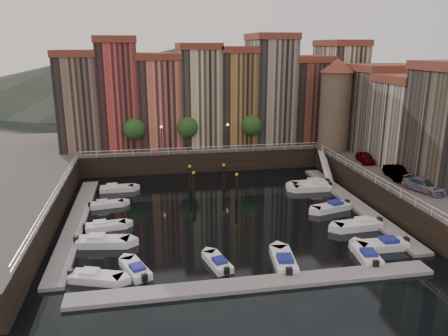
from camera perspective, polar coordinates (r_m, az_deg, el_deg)
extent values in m
plane|color=black|center=(51.46, -0.34, -5.50)|extent=(200.00, 200.00, 0.00)
cube|color=black|center=(75.67, -3.76, 2.62)|extent=(80.00, 20.00, 3.00)
cube|color=black|center=(60.47, 27.18, -2.53)|extent=(20.00, 36.00, 3.00)
cube|color=gray|center=(50.42, -18.71, -6.63)|extent=(2.00, 28.00, 0.35)
cube|color=gray|center=(55.48, 16.61, -4.39)|extent=(2.00, 28.00, 0.35)
cube|color=gray|center=(36.39, 4.45, -14.82)|extent=(30.00, 2.00, 0.35)
cone|color=#2D382D|center=(159.16, -18.45, 10.77)|extent=(80.00, 80.00, 14.00)
cone|color=#2D382D|center=(158.09, -5.59, 12.18)|extent=(100.00, 100.00, 18.00)
cone|color=#2D382D|center=(164.97, 6.88, 11.25)|extent=(70.00, 70.00, 12.00)
cube|color=#816452|center=(71.93, -18.18, 8.07)|extent=(6.00, 10.00, 14.00)
cube|color=brown|center=(71.41, -18.71, 14.03)|extent=(6.30, 10.30, 1.00)
cube|color=#BC413B|center=(71.25, -13.49, 9.16)|extent=(5.80, 10.00, 16.00)
cube|color=brown|center=(70.85, -13.95, 16.00)|extent=(6.10, 10.30, 1.00)
cube|color=#DA7059|center=(71.33, -8.45, 8.42)|extent=(6.50, 10.00, 13.50)
cube|color=brown|center=(70.79, -8.69, 14.24)|extent=(6.80, 10.30, 1.00)
cube|color=beige|center=(71.73, -3.33, 9.20)|extent=(6.20, 10.00, 15.00)
cube|color=brown|center=(71.27, -3.44, 15.60)|extent=(6.50, 10.30, 1.00)
cube|color=#A7773D|center=(72.71, 1.35, 9.11)|extent=(5.60, 10.00, 14.50)
cube|color=brown|center=(72.23, 1.39, 15.23)|extent=(5.90, 10.30, 1.00)
cube|color=gray|center=(74.04, 5.97, 9.93)|extent=(6.40, 10.00, 16.50)
cube|color=brown|center=(73.68, 6.18, 16.71)|extent=(6.70, 10.30, 1.00)
cube|color=brown|center=(76.19, 10.47, 8.60)|extent=(6.00, 10.00, 13.00)
cube|color=brown|center=(75.67, 10.74, 13.86)|extent=(6.30, 10.30, 1.00)
cube|color=beige|center=(78.34, 14.65, 9.46)|extent=(5.90, 10.00, 15.50)
cube|color=brown|center=(77.94, 15.08, 15.49)|extent=(6.20, 10.30, 1.00)
cube|color=#6F6354|center=(69.36, 20.06, 6.81)|extent=(9.00, 8.00, 12.00)
cube|color=brown|center=(68.76, 20.57, 12.15)|extent=(9.30, 8.30, 1.00)
cube|color=beige|center=(62.75, 23.63, 5.12)|extent=(9.00, 8.00, 11.00)
cube|color=brown|center=(62.06, 24.24, 10.56)|extent=(9.30, 8.30, 1.00)
cylinder|color=#6B5B4C|center=(68.59, 14.27, 7.18)|extent=(4.60, 4.60, 12.00)
cone|color=brown|center=(67.96, 14.67, 12.85)|extent=(5.20, 5.20, 2.00)
cylinder|color=black|center=(67.04, -11.55, 2.98)|extent=(0.30, 0.30, 2.40)
sphere|color=#1E4719|center=(66.56, -11.66, 5.00)|extent=(3.20, 3.20, 3.20)
cylinder|color=black|center=(67.31, -4.72, 3.30)|extent=(0.30, 0.30, 2.40)
sphere|color=#1E4719|center=(66.83, -4.77, 5.31)|extent=(3.20, 3.20, 3.20)
cylinder|color=black|center=(68.96, 3.59, 3.62)|extent=(0.30, 0.30, 2.40)
sphere|color=#1E4719|center=(68.50, 3.62, 5.59)|extent=(3.20, 3.20, 3.20)
cylinder|color=black|center=(65.91, -8.12, 3.64)|extent=(0.12, 0.12, 4.00)
sphere|color=#FFD88C|center=(65.52, -8.18, 5.35)|extent=(0.36, 0.36, 0.36)
cylinder|color=black|center=(67.00, 0.47, 4.00)|extent=(0.12, 0.12, 4.00)
sphere|color=#FFD88C|center=(66.62, 0.48, 5.68)|extent=(0.36, 0.36, 0.36)
cube|color=white|center=(65.45, -2.78, 2.75)|extent=(36.00, 0.08, 0.08)
cube|color=white|center=(65.55, -2.77, 2.37)|extent=(36.00, 0.06, 0.06)
cube|color=white|center=(55.18, 18.58, -0.54)|extent=(0.08, 34.00, 0.08)
cube|color=white|center=(55.30, 18.54, -0.99)|extent=(0.06, 34.00, 0.06)
cube|color=white|center=(49.48, -21.15, -2.63)|extent=(0.08, 34.00, 0.08)
cube|color=white|center=(49.62, -21.10, -3.13)|extent=(0.06, 34.00, 0.06)
cube|color=white|center=(64.85, 13.13, 0.22)|extent=(2.78, 8.26, 2.81)
cube|color=white|center=(64.72, 13.15, 0.65)|extent=(1.93, 8.32, 3.65)
cylinder|color=black|center=(54.99, -3.96, -2.46)|extent=(0.32, 0.32, 3.60)
cylinder|color=gold|center=(54.44, -3.99, -0.61)|extent=(0.36, 0.36, 0.25)
cylinder|color=black|center=(57.88, -4.46, -1.54)|extent=(0.32, 0.32, 3.60)
cylinder|color=gold|center=(57.36, -4.50, 0.23)|extent=(0.36, 0.36, 0.25)
cylinder|color=black|center=(54.19, 1.65, -2.71)|extent=(0.32, 0.32, 3.60)
cylinder|color=gold|center=(53.64, 1.66, -0.83)|extent=(0.36, 0.36, 0.25)
cylinder|color=black|center=(58.30, -0.03, -1.36)|extent=(0.32, 0.32, 3.60)
cylinder|color=gold|center=(57.79, -0.03, 0.40)|extent=(0.36, 0.36, 0.25)
cube|color=white|center=(38.25, -16.31, -13.64)|extent=(4.58, 2.95, 0.73)
cube|color=white|center=(38.27, -17.17, -12.94)|extent=(1.66, 1.54, 0.49)
cube|color=black|center=(39.07, -19.39, -12.85)|extent=(0.48, 0.57, 0.68)
cube|color=white|center=(44.23, -15.48, -9.33)|extent=(5.13, 2.61, 0.84)
cube|color=white|center=(44.19, -16.37, -8.71)|extent=(1.74, 1.56, 0.56)
cube|color=black|center=(44.80, -18.72, -8.89)|extent=(0.47, 0.61, 0.78)
cube|color=white|center=(47.94, -15.19, -7.37)|extent=(4.29, 2.12, 0.70)
cube|color=white|center=(47.77, -15.90, -6.96)|extent=(1.45, 1.29, 0.47)
cube|color=black|center=(47.84, -17.80, -7.33)|extent=(0.39, 0.51, 0.66)
cube|color=white|center=(54.21, -15.03, -4.64)|extent=(4.06, 2.07, 0.66)
cube|color=white|center=(54.05, -15.62, -4.30)|extent=(1.38, 1.23, 0.44)
cube|color=black|center=(54.07, -17.19, -4.62)|extent=(0.37, 0.48, 0.62)
cube|color=white|center=(59.64, -13.83, -2.65)|extent=(4.40, 1.81, 0.74)
cube|color=white|center=(59.53, -14.43, -2.27)|extent=(1.42, 1.23, 0.49)
cube|color=black|center=(59.70, -16.02, -2.54)|extent=(0.36, 0.50, 0.69)
cube|color=white|center=(44.64, 19.99, -9.51)|extent=(4.70, 1.82, 0.80)
cube|color=navy|center=(44.76, 20.76, -8.85)|extent=(1.50, 1.28, 0.53)
cube|color=black|center=(45.77, 22.71, -8.80)|extent=(0.37, 0.53, 0.75)
cube|color=white|center=(48.40, 17.07, -7.22)|extent=(5.03, 2.22, 0.84)
cube|color=white|center=(48.55, 17.79, -6.57)|extent=(1.65, 1.44, 0.56)
cube|color=black|center=(49.63, 19.65, -6.53)|extent=(0.43, 0.58, 0.78)
cube|color=white|center=(52.73, 13.80, -5.08)|extent=(4.89, 2.92, 0.78)
cube|color=navy|center=(52.96, 14.36, -4.49)|extent=(1.74, 1.59, 0.52)
cube|color=black|center=(54.13, 15.79, -4.38)|extent=(0.49, 0.60, 0.73)
cube|color=white|center=(59.27, 11.39, -2.57)|extent=(4.95, 2.05, 0.83)
cube|color=white|center=(59.35, 12.02, -2.08)|extent=(1.60, 1.38, 0.56)
cube|color=black|center=(60.08, 13.70, -2.19)|extent=(0.41, 0.57, 0.78)
cube|color=white|center=(60.61, 11.11, -2.14)|extent=(5.01, 2.08, 0.84)
cube|color=white|center=(60.73, 11.72, -1.64)|extent=(1.62, 1.40, 0.56)
cube|color=black|center=(61.57, 13.34, -1.72)|extent=(0.41, 0.58, 0.79)
cube|color=white|center=(38.83, -11.51, -12.85)|extent=(2.92, 4.30, 0.68)
cube|color=navy|center=(38.18, -11.25, -12.66)|extent=(1.49, 1.59, 0.46)
cube|color=black|center=(36.99, -10.34, -13.92)|extent=(0.54, 0.47, 0.64)
cube|color=white|center=(39.19, -0.89, -12.24)|extent=(2.36, 4.10, 0.66)
cube|color=navy|center=(38.58, -0.58, -12.06)|extent=(1.31, 1.44, 0.44)
cube|color=black|center=(37.46, 0.35, -13.27)|extent=(0.50, 0.40, 0.61)
cube|color=white|center=(39.70, 7.76, -11.90)|extent=(2.40, 4.91, 0.80)
cube|color=navy|center=(38.92, 7.97, -11.71)|extent=(1.46, 1.65, 0.54)
cube|color=black|center=(37.45, 8.49, -13.28)|extent=(0.58, 0.44, 0.75)
cube|color=white|center=(42.45, 18.01, -10.70)|extent=(2.19, 4.53, 0.74)
cube|color=navy|center=(41.76, 18.36, -10.51)|extent=(1.34, 1.52, 0.50)
cube|color=black|center=(40.47, 19.21, -11.78)|extent=(0.53, 0.40, 0.69)
imported|color=gray|center=(62.96, 17.95, 1.23)|extent=(2.21, 4.29, 1.40)
imported|color=gray|center=(56.55, 21.60, -0.64)|extent=(2.26, 4.84, 1.53)
imported|color=gray|center=(52.82, 24.62, -2.17)|extent=(3.45, 5.24, 1.41)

